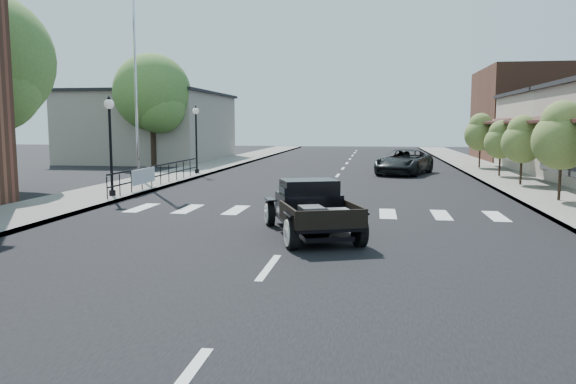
# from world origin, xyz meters

# --- Properties ---
(ground) EXTENTS (120.00, 120.00, 0.00)m
(ground) POSITION_xyz_m (0.00, 0.00, 0.00)
(ground) COLOR black
(ground) RESTS_ON ground
(road) EXTENTS (14.00, 80.00, 0.02)m
(road) POSITION_xyz_m (0.00, 15.00, 0.01)
(road) COLOR black
(road) RESTS_ON ground
(road_markings) EXTENTS (12.00, 60.00, 0.06)m
(road_markings) POSITION_xyz_m (0.00, 10.00, 0.00)
(road_markings) COLOR silver
(road_markings) RESTS_ON ground
(sidewalk_left) EXTENTS (3.00, 80.00, 0.15)m
(sidewalk_left) POSITION_xyz_m (-8.50, 15.00, 0.07)
(sidewalk_left) COLOR gray
(sidewalk_left) RESTS_ON ground
(sidewalk_right) EXTENTS (3.00, 80.00, 0.15)m
(sidewalk_right) POSITION_xyz_m (8.50, 15.00, 0.07)
(sidewalk_right) COLOR gray
(sidewalk_right) RESTS_ON ground
(low_building_left) EXTENTS (10.00, 12.00, 5.00)m
(low_building_left) POSITION_xyz_m (-15.00, 28.00, 2.50)
(low_building_left) COLOR #A79B8C
(low_building_left) RESTS_ON ground
(far_building_right) EXTENTS (11.00, 10.00, 7.00)m
(far_building_right) POSITION_xyz_m (15.50, 32.00, 3.50)
(far_building_right) COLOR brown
(far_building_right) RESTS_ON ground
(railing) EXTENTS (0.08, 10.00, 1.00)m
(railing) POSITION_xyz_m (-7.30, 10.00, 0.65)
(railing) COLOR black
(railing) RESTS_ON sidewalk_left
(banner) EXTENTS (0.04, 2.20, 0.60)m
(banner) POSITION_xyz_m (-7.22, 8.00, 0.45)
(banner) COLOR silver
(banner) RESTS_ON sidewalk_left
(lamp_post_b) EXTENTS (0.36, 0.36, 3.65)m
(lamp_post_b) POSITION_xyz_m (-7.60, 6.00, 1.97)
(lamp_post_b) COLOR black
(lamp_post_b) RESTS_ON sidewalk_left
(lamp_post_c) EXTENTS (0.36, 0.36, 3.65)m
(lamp_post_c) POSITION_xyz_m (-7.60, 16.00, 1.97)
(lamp_post_c) COLOR black
(lamp_post_c) RESTS_ON sidewalk_left
(flagpole) EXTENTS (0.12, 0.12, 11.79)m
(flagpole) POSITION_xyz_m (-9.20, 12.00, 6.04)
(flagpole) COLOR silver
(flagpole) RESTS_ON sidewalk_left
(big_tree_far) EXTENTS (5.03, 5.03, 7.38)m
(big_tree_far) POSITION_xyz_m (-12.50, 22.00, 3.69)
(big_tree_far) COLOR #4B7331
(big_tree_far) RESTS_ON ground
(small_tree_b) EXTENTS (1.98, 1.98, 3.30)m
(small_tree_b) POSITION_xyz_m (8.30, 7.12, 1.80)
(small_tree_b) COLOR #5D7133
(small_tree_b) RESTS_ON sidewalk_right
(small_tree_c) EXTENTS (1.75, 1.75, 2.92)m
(small_tree_c) POSITION_xyz_m (8.30, 12.38, 1.61)
(small_tree_c) COLOR #5D7133
(small_tree_c) RESTS_ON sidewalk_right
(small_tree_d) EXTENTS (1.63, 1.63, 2.72)m
(small_tree_d) POSITION_xyz_m (8.30, 16.64, 1.51)
(small_tree_d) COLOR #5D7133
(small_tree_d) RESTS_ON sidewalk_right
(small_tree_e) EXTENTS (1.91, 1.91, 3.19)m
(small_tree_e) POSITION_xyz_m (8.30, 22.30, 1.75)
(small_tree_e) COLOR #5D7133
(small_tree_e) RESTS_ON sidewalk_right
(hotrod_pickup) EXTENTS (3.23, 4.53, 1.43)m
(hotrod_pickup) POSITION_xyz_m (0.44, 0.25, 0.71)
(hotrod_pickup) COLOR black
(hotrod_pickup) RESTS_ON ground
(second_car) EXTENTS (3.75, 5.42, 1.38)m
(second_car) POSITION_xyz_m (3.58, 18.34, 0.69)
(second_car) COLOR black
(second_car) RESTS_ON ground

